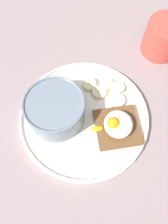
{
  "coord_description": "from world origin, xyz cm",
  "views": [
    {
      "loc": [
        -18.99,
        -0.02,
        45.96
      ],
      "look_at": [
        0.0,
        0.0,
        5.0
      ],
      "focal_mm": 35.0,
      "sensor_mm": 36.0,
      "label": 1
    }
  ],
  "objects_px": {
    "banana_slice_right": "(117,101)",
    "banana_slice_back": "(89,84)",
    "oatmeal_bowl": "(55,112)",
    "banana_slice_left": "(99,92)",
    "banana_slice_inner": "(118,88)",
    "poached_egg": "(117,124)",
    "toast_slice": "(117,127)",
    "banana_slice_front": "(107,84)",
    "coffee_mug": "(164,37)"
  },
  "relations": [
    {
      "from": "coffee_mug",
      "to": "banana_slice_inner",
      "type": "bearing_deg",
      "value": 137.85
    },
    {
      "from": "banana_slice_left",
      "to": "banana_slice_back",
      "type": "distance_m",
      "value": 0.03
    },
    {
      "from": "poached_egg",
      "to": "banana_slice_back",
      "type": "relative_size",
      "value": 2.17
    },
    {
      "from": "oatmeal_bowl",
      "to": "coffee_mug",
      "type": "height_order",
      "value": "coffee_mug"
    },
    {
      "from": "oatmeal_bowl",
      "to": "toast_slice",
      "type": "xyz_separation_m",
      "value": [
        -0.02,
        -0.13,
        -0.02
      ]
    },
    {
      "from": "poached_egg",
      "to": "banana_slice_left",
      "type": "xyz_separation_m",
      "value": [
        0.08,
        0.03,
        -0.02
      ]
    },
    {
      "from": "poached_egg",
      "to": "banana_slice_back",
      "type": "xyz_separation_m",
      "value": [
        0.1,
        0.06,
        -0.02
      ]
    },
    {
      "from": "poached_egg",
      "to": "banana_slice_right",
      "type": "relative_size",
      "value": 2.06
    },
    {
      "from": "toast_slice",
      "to": "coffee_mug",
      "type": "xyz_separation_m",
      "value": [
        0.22,
        -0.12,
        0.03
      ]
    },
    {
      "from": "banana_slice_right",
      "to": "coffee_mug",
      "type": "distance_m",
      "value": 0.2
    },
    {
      "from": "oatmeal_bowl",
      "to": "poached_egg",
      "type": "height_order",
      "value": "oatmeal_bowl"
    },
    {
      "from": "toast_slice",
      "to": "banana_slice_right",
      "type": "bearing_deg",
      "value": -2.85
    },
    {
      "from": "banana_slice_front",
      "to": "banana_slice_back",
      "type": "xyz_separation_m",
      "value": [
        -0.0,
        0.04,
        0.0
      ]
    },
    {
      "from": "oatmeal_bowl",
      "to": "banana_slice_back",
      "type": "distance_m",
      "value": 0.11
    },
    {
      "from": "oatmeal_bowl",
      "to": "coffee_mug",
      "type": "distance_m",
      "value": 0.32
    },
    {
      "from": "oatmeal_bowl",
      "to": "banana_slice_right",
      "type": "bearing_deg",
      "value": -73.28
    },
    {
      "from": "banana_slice_left",
      "to": "banana_slice_right",
      "type": "distance_m",
      "value": 0.04
    },
    {
      "from": "toast_slice",
      "to": "poached_egg",
      "type": "relative_size",
      "value": 1.19
    },
    {
      "from": "coffee_mug",
      "to": "banana_slice_front",
      "type": "bearing_deg",
      "value": 129.66
    },
    {
      "from": "oatmeal_bowl",
      "to": "banana_slice_back",
      "type": "height_order",
      "value": "oatmeal_bowl"
    },
    {
      "from": "banana_slice_right",
      "to": "banana_slice_back",
      "type": "bearing_deg",
      "value": 55.92
    },
    {
      "from": "oatmeal_bowl",
      "to": "banana_slice_right",
      "type": "height_order",
      "value": "oatmeal_bowl"
    },
    {
      "from": "banana_slice_inner",
      "to": "coffee_mug",
      "type": "relative_size",
      "value": 0.26
    },
    {
      "from": "toast_slice",
      "to": "coffee_mug",
      "type": "relative_size",
      "value": 0.83
    },
    {
      "from": "banana_slice_back",
      "to": "banana_slice_left",
      "type": "bearing_deg",
      "value": -131.77
    },
    {
      "from": "banana_slice_left",
      "to": "banana_slice_right",
      "type": "xyz_separation_m",
      "value": [
        -0.02,
        -0.04,
        -0.0
      ]
    },
    {
      "from": "poached_egg",
      "to": "coffee_mug",
      "type": "distance_m",
      "value": 0.25
    },
    {
      "from": "banana_slice_back",
      "to": "banana_slice_right",
      "type": "distance_m",
      "value": 0.07
    },
    {
      "from": "poached_egg",
      "to": "banana_slice_right",
      "type": "bearing_deg",
      "value": -4.75
    },
    {
      "from": "banana_slice_inner",
      "to": "oatmeal_bowl",
      "type": "bearing_deg",
      "value": 117.68
    },
    {
      "from": "banana_slice_left",
      "to": "coffee_mug",
      "type": "xyz_separation_m",
      "value": [
        0.14,
        -0.16,
        0.03
      ]
    },
    {
      "from": "coffee_mug",
      "to": "banana_slice_left",
      "type": "bearing_deg",
      "value": 131.05
    },
    {
      "from": "toast_slice",
      "to": "banana_slice_inner",
      "type": "height_order",
      "value": "banana_slice_inner"
    },
    {
      "from": "toast_slice",
      "to": "banana_slice_left",
      "type": "distance_m",
      "value": 0.09
    },
    {
      "from": "oatmeal_bowl",
      "to": "banana_slice_inner",
      "type": "xyz_separation_m",
      "value": [
        0.07,
        -0.13,
        -0.02
      ]
    },
    {
      "from": "poached_egg",
      "to": "banana_slice_left",
      "type": "height_order",
      "value": "poached_egg"
    },
    {
      "from": "banana_slice_front",
      "to": "banana_slice_inner",
      "type": "bearing_deg",
      "value": -115.72
    },
    {
      "from": "oatmeal_bowl",
      "to": "banana_slice_left",
      "type": "relative_size",
      "value": 2.7
    },
    {
      "from": "banana_slice_right",
      "to": "oatmeal_bowl",
      "type": "bearing_deg",
      "value": 106.72
    },
    {
      "from": "toast_slice",
      "to": "coffee_mug",
      "type": "bearing_deg",
      "value": -28.97
    },
    {
      "from": "poached_egg",
      "to": "banana_slice_left",
      "type": "distance_m",
      "value": 0.09
    },
    {
      "from": "banana_slice_front",
      "to": "banana_slice_right",
      "type": "relative_size",
      "value": 0.95
    },
    {
      "from": "poached_egg",
      "to": "banana_slice_inner",
      "type": "height_order",
      "value": "poached_egg"
    },
    {
      "from": "poached_egg",
      "to": "banana_slice_inner",
      "type": "relative_size",
      "value": 2.71
    },
    {
      "from": "toast_slice",
      "to": "banana_slice_right",
      "type": "xyz_separation_m",
      "value": [
        0.06,
        -0.0,
        -0.0
      ]
    },
    {
      "from": "banana_slice_right",
      "to": "banana_slice_inner",
      "type": "bearing_deg",
      "value": -8.1
    },
    {
      "from": "toast_slice",
      "to": "banana_slice_back",
      "type": "distance_m",
      "value": 0.12
    },
    {
      "from": "toast_slice",
      "to": "banana_slice_front",
      "type": "height_order",
      "value": "toast_slice"
    },
    {
      "from": "oatmeal_bowl",
      "to": "banana_slice_inner",
      "type": "distance_m",
      "value": 0.15
    },
    {
      "from": "banana_slice_front",
      "to": "banana_slice_back",
      "type": "relative_size",
      "value": 1.0
    }
  ]
}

